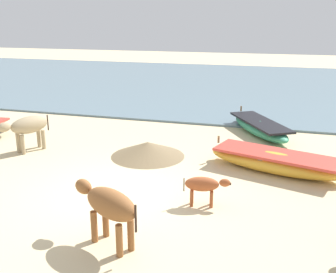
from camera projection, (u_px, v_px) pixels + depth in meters
name	position (u px, v px, depth m)	size (l,w,h in m)	color
ground	(116.00, 193.00, 9.33)	(80.00, 80.00, 0.00)	beige
sea_water	(223.00, 84.00, 24.59)	(60.00, 20.00, 0.08)	slate
fishing_boat_2	(275.00, 162.00, 10.53)	(3.82, 2.08, 0.73)	gold
fishing_boat_3	(260.00, 127.00, 13.98)	(2.63, 3.52, 0.67)	#338C66
cow_adult_brown	(109.00, 205.00, 6.97)	(1.59, 1.04, 1.09)	brown
calf_far_rust	(204.00, 185.00, 8.56)	(1.02, 0.42, 0.67)	#9E4C28
cow_second_adult_dun	(28.00, 127.00, 12.04)	(1.00, 1.60, 1.09)	tan
debris_pile_0	(148.00, 149.00, 11.74)	(2.19, 2.19, 0.44)	#7A6647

